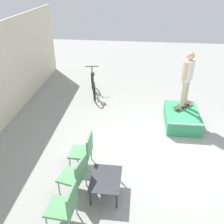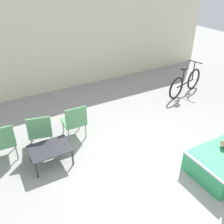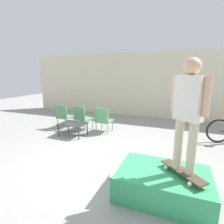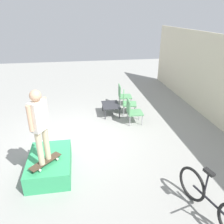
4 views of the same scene
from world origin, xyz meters
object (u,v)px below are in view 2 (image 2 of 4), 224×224
object	(u,v)px
patio_chair_center	(40,130)
bicycle	(185,83)
patio_chair_left	(2,141)
coffee_table	(50,150)
patio_chair_right	(75,120)

from	to	relation	value
patio_chair_center	bicycle	world-z (taller)	bicycle
patio_chair_left	bicycle	world-z (taller)	bicycle
coffee_table	patio_chair_center	world-z (taller)	patio_chair_center
patio_chair_left	bicycle	distance (m)	5.77
coffee_table	bicycle	distance (m)	5.06
patio_chair_center	coffee_table	bearing A→B (deg)	104.78
patio_chair_left	patio_chair_center	world-z (taller)	same
coffee_table	patio_chair_center	xyz separation A→B (m)	(-0.02, 0.65, 0.12)
coffee_table	patio_chair_left	world-z (taller)	patio_chair_left
patio_chair_right	patio_chair_left	bearing A→B (deg)	1.64
patio_chair_right	bicycle	size ratio (longest dim) A/B	0.52
patio_chair_left	patio_chair_center	distance (m)	0.81
coffee_table	patio_chair_left	xyz separation A→B (m)	(-0.83, 0.64, 0.12)
bicycle	patio_chair_center	bearing A→B (deg)	171.54
patio_chair_center	bicycle	distance (m)	4.97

